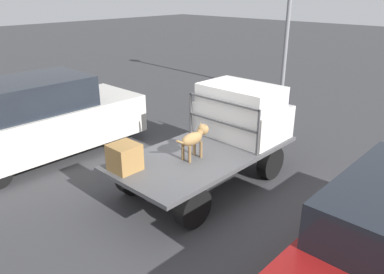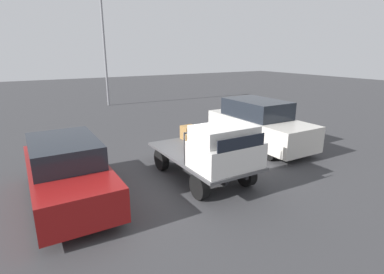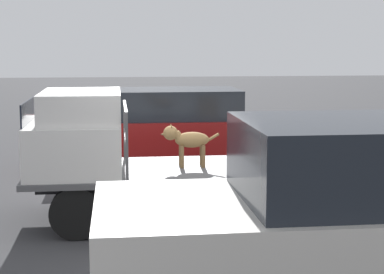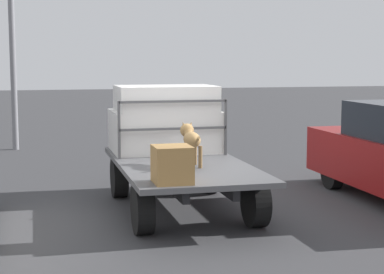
{
  "view_description": "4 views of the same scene",
  "coord_description": "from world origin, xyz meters",
  "px_view_note": "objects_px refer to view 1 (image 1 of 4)",
  "views": [
    {
      "loc": [
        -5.28,
        -4.61,
        3.87
      ],
      "look_at": [
        -0.45,
        -0.07,
        1.24
      ],
      "focal_mm": 35.0,
      "sensor_mm": 36.0,
      "label": 1
    },
    {
      "loc": [
        7.56,
        -4.78,
        3.9
      ],
      "look_at": [
        -0.45,
        -0.07,
        1.24
      ],
      "focal_mm": 28.0,
      "sensor_mm": 36.0,
      "label": 2
    },
    {
      "loc": [
        0.68,
        9.36,
        2.65
      ],
      "look_at": [
        -0.45,
        -0.07,
        1.24
      ],
      "focal_mm": 60.0,
      "sensor_mm": 36.0,
      "label": 3
    },
    {
      "loc": [
        -9.78,
        2.25,
        2.43
      ],
      "look_at": [
        -0.45,
        -0.07,
        1.24
      ],
      "focal_mm": 60.0,
      "sensor_mm": 36.0,
      "label": 4
    }
  ],
  "objects_px": {
    "dog": "(195,137)",
    "parked_pickup_far": "(40,119)",
    "cargo_crate": "(125,157)",
    "flatbed_truck": "(204,160)"
  },
  "relations": [
    {
      "from": "cargo_crate",
      "to": "flatbed_truck",
      "type": "bearing_deg",
      "value": -16.72
    },
    {
      "from": "dog",
      "to": "flatbed_truck",
      "type": "bearing_deg",
      "value": 23.73
    },
    {
      "from": "parked_pickup_far",
      "to": "flatbed_truck",
      "type": "bearing_deg",
      "value": -62.88
    },
    {
      "from": "flatbed_truck",
      "to": "parked_pickup_far",
      "type": "bearing_deg",
      "value": 112.49
    },
    {
      "from": "flatbed_truck",
      "to": "cargo_crate",
      "type": "distance_m",
      "value": 1.77
    },
    {
      "from": "dog",
      "to": "parked_pickup_far",
      "type": "xyz_separation_m",
      "value": [
        -1.24,
        3.93,
        -0.25
      ]
    },
    {
      "from": "parked_pickup_far",
      "to": "cargo_crate",
      "type": "bearing_deg",
      "value": -86.05
    },
    {
      "from": "cargo_crate",
      "to": "parked_pickup_far",
      "type": "bearing_deg",
      "value": 89.32
    },
    {
      "from": "flatbed_truck",
      "to": "dog",
      "type": "distance_m",
      "value": 0.72
    },
    {
      "from": "flatbed_truck",
      "to": "dog",
      "type": "xyz_separation_m",
      "value": [
        -0.36,
        -0.07,
        0.62
      ]
    }
  ]
}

